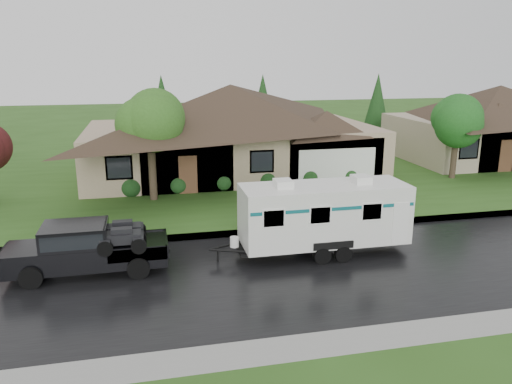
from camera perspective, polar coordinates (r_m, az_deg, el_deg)
ground at (r=19.40m, az=-1.63°, el=-7.17°), size 140.00×140.00×0.00m
road at (r=17.60m, az=-0.38°, el=-9.56°), size 140.00×8.00×0.01m
curb at (r=21.44m, az=-2.78°, el=-4.76°), size 140.00×0.50×0.15m
lawn at (r=33.61m, az=-6.50°, el=2.46°), size 140.00×26.00×0.15m
house_main at (r=32.20m, az=-2.35°, el=8.34°), size 19.44×10.80×6.90m
house_neighbor at (r=41.18m, az=26.31°, el=7.90°), size 15.12×9.72×6.45m
tree_left_green at (r=26.05m, az=-12.04°, el=7.64°), size 3.47×3.47×5.74m
tree_right_green at (r=32.77m, az=22.04°, el=7.40°), size 3.01×3.01×4.98m
shrub_row at (r=28.27m, az=-1.24°, el=1.36°), size 13.60×1.00×1.00m
pickup_truck at (r=18.47m, az=-19.05°, el=-5.97°), size 5.43×2.06×1.81m
travel_trailer at (r=19.23m, az=7.77°, el=-2.45°), size 6.70×2.35×3.01m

